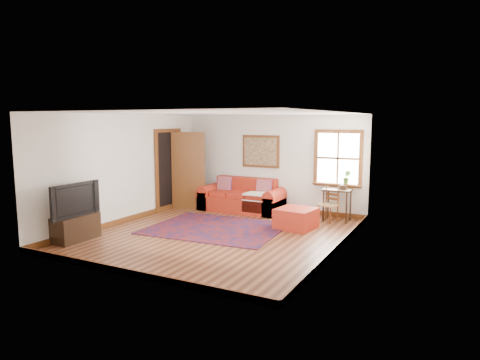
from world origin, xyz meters
The scene contains 13 objects.
ground centered at (0.00, 0.00, 0.00)m, with size 5.50×5.50×0.00m, color #451F12.
room_envelope centered at (0.00, 0.02, 1.65)m, with size 5.04×5.54×2.52m.
window centered at (1.78, 2.70, 1.31)m, with size 1.18×0.20×1.38m.
doorway centered at (-2.21, 1.78, 1.07)m, with size 0.89×1.08×2.14m.
framed_artwork centered at (-0.30, 2.71, 1.55)m, with size 1.05×0.07×0.85m.
persian_rug centered at (-0.30, 0.39, 0.01)m, with size 2.82×2.26×0.02m, color #63140E.
red_leather_sofa centered at (-0.64, 2.32, 0.29)m, with size 2.20×0.91×0.86m.
red_ottoman centered at (1.25, 1.22, 0.22)m, with size 0.78×0.78×0.44m, color #A22515.
side_table centered at (1.86, 2.33, 0.64)m, with size 0.64×0.48×0.76m.
ladder_back_chair centered at (1.73, 2.16, 0.44)m, with size 0.48×0.46×0.82m.
media_cabinet centered at (-2.28, -1.68, 0.25)m, with size 0.42×0.92×0.51m, color black.
television centered at (-2.26, -1.77, 0.84)m, with size 1.15×0.15×0.66m, color black.
candle_hurricane centered at (-2.23, -1.27, 0.59)m, with size 0.12×0.12×0.18m.
Camera 1 is at (4.38, -7.49, 2.35)m, focal length 32.00 mm.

